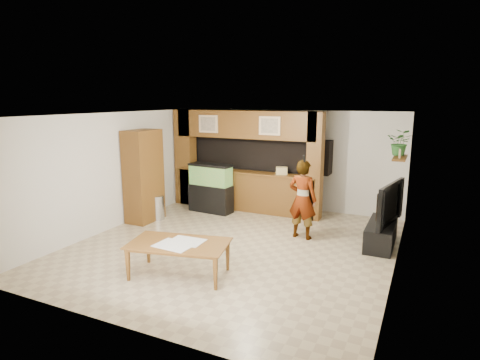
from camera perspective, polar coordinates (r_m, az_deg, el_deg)
The scene contains 21 objects.
floor at distance 8.16m, azimuth -0.78°, elevation -9.28°, with size 6.50×6.50×0.00m, color tan.
ceiling at distance 7.63m, azimuth -0.84°, elevation 9.27°, with size 6.50×6.50×0.00m, color white.
wall_back at distance 10.76m, azimuth 6.82°, elevation 2.91°, with size 6.00×6.00×0.00m, color beige.
wall_left at distance 9.48m, azimuth -17.33°, elevation 1.29°, with size 6.50×6.50×0.00m, color beige.
wall_right at distance 7.05m, azimuth 21.70°, elevation -2.44°, with size 6.50×6.50×0.00m, color beige.
partition at distance 10.54m, azimuth 0.85°, elevation 2.87°, with size 4.20×0.99×2.60m.
wall_clock at distance 10.13m, azimuth -13.57°, elevation 5.55°, with size 0.05×0.25×0.25m.
wall_shelf at distance 8.90m, azimuth 21.79°, elevation 2.95°, with size 0.25×0.90×0.04m, color brown.
pantry_cabinet at distance 9.78m, azimuth -13.55°, elevation 0.56°, with size 0.55×0.89×2.18m, color brown.
trash_can at distance 9.97m, azimuth -11.66°, elevation -3.86°, with size 0.32×0.32×0.59m, color #B2B2B7.
aquarium at distance 10.37m, azimuth -4.17°, elevation -1.22°, with size 1.14×0.43×1.26m.
tv_stand at distance 8.59m, azimuth 19.42°, elevation -7.24°, with size 0.51×1.40×0.47m, color black.
television at distance 8.41m, azimuth 19.71°, elevation -3.05°, with size 1.44×0.19×0.83m, color black.
photo_frame at distance 8.69m, azimuth 21.76°, elevation 3.50°, with size 0.03×0.13×0.18m, color tan.
potted_plant at distance 9.09m, azimuth 21.84°, elevation 5.00°, with size 0.50×0.43×0.55m, color #275B24.
person at distance 8.46m, azimuth 8.88°, elevation -2.73°, with size 0.61×0.40×1.67m, color #8D764D.
microphone at distance 8.12m, azimuth 9.09°, elevation 3.02°, with size 0.04×0.04×0.16m, color black.
dining_table at distance 6.82m, azimuth -8.74°, elevation -11.15°, with size 1.63×0.91×0.57m, color brown.
newspaper_a at distance 6.64m, azimuth -9.33°, elevation -9.13°, with size 0.61×0.45×0.01m, color silver.
newspaper_b at distance 6.78m, azimuth -7.60°, elevation -8.63°, with size 0.57×0.41×0.01m, color silver.
counter_box at distance 10.01m, azimuth 5.94°, elevation 1.31°, with size 0.28×0.19×0.19m, color tan.
Camera 1 is at (3.35, -6.85, 2.91)m, focal length 30.00 mm.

